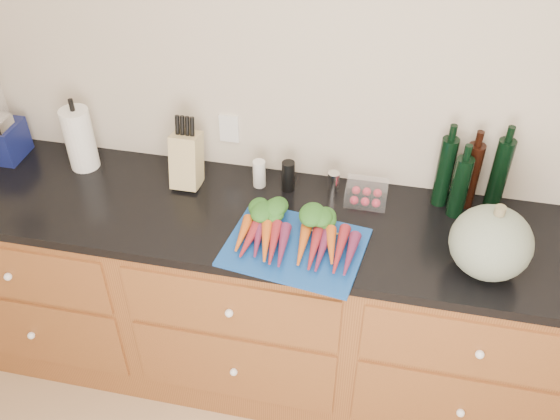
% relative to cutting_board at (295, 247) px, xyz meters
% --- Properties ---
extents(wall_back, '(4.10, 0.05, 2.60)m').
position_rel_cutting_board_xyz_m(wall_back, '(0.24, 0.48, 0.35)').
color(wall_back, beige).
rests_on(wall_back, ground).
extents(cabinets, '(3.60, 0.64, 0.90)m').
position_rel_cutting_board_xyz_m(cabinets, '(0.24, 0.16, -0.50)').
color(cabinets, brown).
rests_on(cabinets, ground).
extents(countertop, '(3.64, 0.62, 0.04)m').
position_rel_cutting_board_xyz_m(countertop, '(0.24, 0.16, -0.03)').
color(countertop, black).
rests_on(countertop, cabinets).
extents(cutting_board, '(0.53, 0.43, 0.01)m').
position_rel_cutting_board_xyz_m(cutting_board, '(0.00, 0.00, 0.00)').
color(cutting_board, '#124190').
rests_on(cutting_board, countertop).
extents(carrots, '(0.44, 0.32, 0.06)m').
position_rel_cutting_board_xyz_m(carrots, '(-0.00, 0.04, 0.03)').
color(carrots, '#D55C19').
rests_on(carrots, cutting_board).
extents(squash, '(0.28, 0.28, 0.25)m').
position_rel_cutting_board_xyz_m(squash, '(0.66, 0.03, 0.12)').
color(squash, '#5E6D5C').
rests_on(squash, countertop).
extents(paper_towel, '(0.12, 0.12, 0.27)m').
position_rel_cutting_board_xyz_m(paper_towel, '(-0.97, 0.32, 0.13)').
color(paper_towel, white).
rests_on(paper_towel, countertop).
extents(knife_block, '(0.11, 0.11, 0.22)m').
position_rel_cutting_board_xyz_m(knife_block, '(-0.50, 0.30, 0.10)').
color(knife_block, tan).
rests_on(knife_block, countertop).
extents(grinder_salt, '(0.05, 0.05, 0.12)m').
position_rel_cutting_board_xyz_m(grinder_salt, '(-0.21, 0.34, 0.05)').
color(grinder_salt, silver).
rests_on(grinder_salt, countertop).
extents(grinder_pepper, '(0.05, 0.05, 0.13)m').
position_rel_cutting_board_xyz_m(grinder_pepper, '(-0.09, 0.34, 0.06)').
color(grinder_pepper, black).
rests_on(grinder_pepper, countertop).
extents(canister_chrome, '(0.05, 0.05, 0.11)m').
position_rel_cutting_board_xyz_m(canister_chrome, '(0.09, 0.34, 0.05)').
color(canister_chrome, silver).
rests_on(canister_chrome, countertop).
extents(tomato_box, '(0.16, 0.13, 0.07)m').
position_rel_cutting_board_xyz_m(tomato_box, '(0.22, 0.33, 0.03)').
color(tomato_box, white).
rests_on(tomato_box, countertop).
extents(bottles, '(0.26, 0.13, 0.31)m').
position_rel_cutting_board_xyz_m(bottles, '(0.59, 0.37, 0.14)').
color(bottles, black).
rests_on(bottles, countertop).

